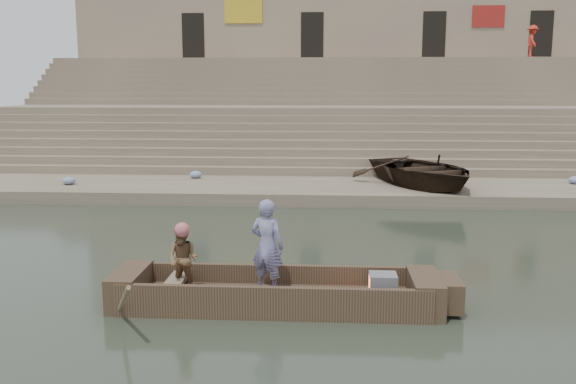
# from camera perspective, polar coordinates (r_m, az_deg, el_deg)

# --- Properties ---
(ground) EXTENTS (120.00, 120.00, 0.00)m
(ground) POSITION_cam_1_polar(r_m,az_deg,el_deg) (13.39, 8.18, -6.60)
(ground) COLOR #273024
(ground) RESTS_ON ground
(lower_landing) EXTENTS (32.00, 4.00, 0.40)m
(lower_landing) POSITION_cam_1_polar(r_m,az_deg,el_deg) (21.13, 6.51, 0.09)
(lower_landing) COLOR gray
(lower_landing) RESTS_ON ground
(mid_landing) EXTENTS (32.00, 3.00, 2.80)m
(mid_landing) POSITION_cam_1_polar(r_m,az_deg,el_deg) (28.42, 5.81, 5.06)
(mid_landing) COLOR gray
(mid_landing) RESTS_ON ground
(upper_landing) EXTENTS (32.00, 3.00, 5.20)m
(upper_landing) POSITION_cam_1_polar(r_m,az_deg,el_deg) (35.33, 5.42, 7.96)
(upper_landing) COLOR gray
(upper_landing) RESTS_ON ground
(ghat_steps) EXTENTS (32.00, 11.00, 5.20)m
(ghat_steps) POSITION_cam_1_polar(r_m,az_deg,el_deg) (30.07, 5.70, 6.09)
(ghat_steps) COLOR gray
(ghat_steps) RESTS_ON ground
(building_wall) EXTENTS (32.00, 5.07, 11.20)m
(building_wall) POSITION_cam_1_polar(r_m,az_deg,el_deg) (39.35, 5.32, 12.53)
(building_wall) COLOR gray
(building_wall) RESTS_ON ground
(main_rowboat) EXTENTS (5.00, 1.30, 0.22)m
(main_rowboat) POSITION_cam_1_polar(r_m,az_deg,el_deg) (10.79, -1.19, -9.99)
(main_rowboat) COLOR brown
(main_rowboat) RESTS_ON ground
(rowboat_trim) EXTENTS (6.04, 2.63, 1.84)m
(rowboat_trim) POSITION_cam_1_polar(r_m,az_deg,el_deg) (10.71, -0.06, -9.05)
(rowboat_trim) COLOR brown
(rowboat_trim) RESTS_ON ground
(standing_man) EXTENTS (0.71, 0.59, 1.65)m
(standing_man) POSITION_cam_1_polar(r_m,az_deg,el_deg) (10.63, -1.93, -5.03)
(standing_man) COLOR navy
(standing_man) RESTS_ON main_rowboat
(rowing_man) EXTENTS (0.67, 0.58, 1.17)m
(rowing_man) POSITION_cam_1_polar(r_m,az_deg,el_deg) (10.85, -9.70, -6.17)
(rowing_man) COLOR #246E37
(rowing_man) RESTS_ON main_rowboat
(television) EXTENTS (0.46, 0.42, 0.40)m
(television) POSITION_cam_1_polar(r_m,az_deg,el_deg) (10.70, 8.72, -8.53)
(television) COLOR slate
(television) RESTS_ON main_rowboat
(beached_rowboat) EXTENTS (5.39, 6.12, 1.05)m
(beached_rowboat) POSITION_cam_1_polar(r_m,az_deg,el_deg) (21.34, 12.31, 2.00)
(beached_rowboat) COLOR #2D2116
(beached_rowboat) RESTS_ON lower_landing
(pedestrian) EXTENTS (0.74, 1.15, 1.69)m
(pedestrian) POSITION_cam_1_polar(r_m,az_deg,el_deg) (36.15, 21.68, 12.83)
(pedestrian) COLOR red
(pedestrian) RESTS_ON upper_landing
(cloth_bundles) EXTENTS (20.18, 2.15, 0.26)m
(cloth_bundles) POSITION_cam_1_polar(r_m,az_deg,el_deg) (21.43, 7.51, 1.11)
(cloth_bundles) COLOR #3F5999
(cloth_bundles) RESTS_ON lower_landing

